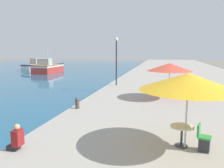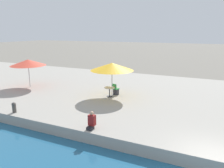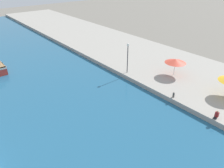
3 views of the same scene
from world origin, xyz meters
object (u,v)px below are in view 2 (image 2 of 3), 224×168
cafe_umbrella_pink (112,67)px  cafe_table (110,90)px  cafe_umbrella_white (28,63)px  cafe_chair_left (116,91)px  person_at_quay (92,121)px  mooring_bollard (14,107)px

cafe_umbrella_pink → cafe_table: bearing=124.8°
cafe_umbrella_pink → cafe_umbrella_white: bearing=92.6°
cafe_umbrella_white → cafe_chair_left: size_ratio=3.38×
person_at_quay → cafe_table: bearing=16.1°
cafe_umbrella_pink → person_at_quay: (-5.56, -1.42, -1.93)m
cafe_chair_left → mooring_bollard: cafe_chair_left is taller
cafe_umbrella_pink → cafe_table: size_ratio=4.05×
cafe_umbrella_white → cafe_chair_left: cafe_umbrella_white is taller
cafe_table → cafe_chair_left: cafe_chair_left is taller
cafe_table → mooring_bollard: size_ratio=1.22×
cafe_table → mooring_bollard: cafe_table is taller
mooring_bollard → cafe_table: bearing=-35.5°
cafe_table → cafe_chair_left: (0.69, -0.21, -0.21)m
cafe_umbrella_white → mooring_bollard: size_ratio=4.70×
cafe_chair_left → cafe_umbrella_white: bearing=-156.6°
person_at_quay → mooring_bollard: 5.49m
cafe_umbrella_pink → cafe_chair_left: 2.09m
cafe_umbrella_pink → person_at_quay: size_ratio=3.53×
cafe_table → person_at_quay: bearing=-163.9°
cafe_chair_left → mooring_bollard: bearing=-107.0°
cafe_table → person_at_quay: size_ratio=0.87×
cafe_umbrella_white → mooring_bollard: cafe_umbrella_white is taller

